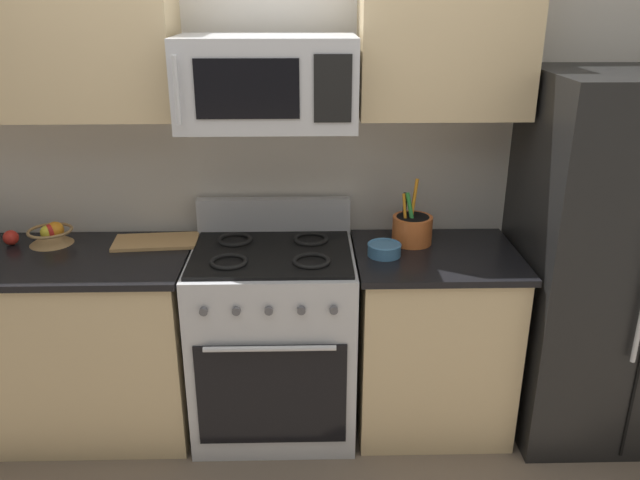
{
  "coord_description": "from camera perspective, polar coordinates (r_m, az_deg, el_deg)",
  "views": [
    {
      "loc": [
        0.16,
        -2.09,
        2.05
      ],
      "look_at": [
        0.22,
        0.51,
        1.03
      ],
      "focal_mm": 35.86,
      "sensor_mm": 36.0,
      "label": 1
    }
  ],
  "objects": [
    {
      "name": "refrigerator",
      "position": [
        3.29,
        24.84,
        -1.72
      ],
      "size": [
        0.87,
        0.75,
        1.73
      ],
      "color": "black",
      "rests_on": "ground"
    },
    {
      "name": "upper_cabinets_right",
      "position": [
        2.96,
        11.21,
        18.27
      ],
      "size": [
        0.75,
        0.34,
        0.78
      ],
      "color": "tan"
    },
    {
      "name": "wall_back",
      "position": [
        3.21,
        -4.2,
        7.84
      ],
      "size": [
        8.0,
        0.1,
        2.6
      ],
      "primitive_type": "cube",
      "color": "beige",
      "rests_on": "ground"
    },
    {
      "name": "upper_cabinets_left",
      "position": [
        3.14,
        -25.01,
        16.92
      ],
      "size": [
        1.28,
        0.34,
        0.78
      ],
      "color": "tan"
    },
    {
      "name": "microwave",
      "position": [
        2.78,
        -4.76,
        13.85
      ],
      "size": [
        0.75,
        0.44,
        0.38
      ],
      "color": "#B2B5BA"
    },
    {
      "name": "apple_loose",
      "position": [
        3.39,
        -25.87,
        0.19
      ],
      "size": [
        0.07,
        0.07,
        0.07
      ],
      "primitive_type": "sphere",
      "color": "red",
      "rests_on": "counter_left"
    },
    {
      "name": "range_oven",
      "position": [
        3.15,
        -4.11,
        -8.64
      ],
      "size": [
        0.76,
        0.68,
        1.09
      ],
      "color": "#B2B5BA",
      "rests_on": "ground"
    },
    {
      "name": "cutting_board",
      "position": [
        3.18,
        -14.42,
        -0.14
      ],
      "size": [
        0.41,
        0.24,
        0.02
      ],
      "primitive_type": "cube",
      "rotation": [
        0.0,
        0.0,
        0.08
      ],
      "color": "tan",
      "rests_on": "counter_left"
    },
    {
      "name": "utensil_crock",
      "position": [
        3.09,
        8.22,
        1.02
      ],
      "size": [
        0.19,
        0.19,
        0.31
      ],
      "color": "#D1662D",
      "rests_on": "counter_right"
    },
    {
      "name": "counter_left",
      "position": [
        3.37,
        -22.18,
        -8.5
      ],
      "size": [
        1.29,
        0.64,
        0.91
      ],
      "color": "tan",
      "rests_on": "ground"
    },
    {
      "name": "counter_right",
      "position": [
        3.21,
        9.9,
        -8.64
      ],
      "size": [
        0.76,
        0.64,
        0.91
      ],
      "color": "tan",
      "rests_on": "ground"
    },
    {
      "name": "fruit_basket",
      "position": [
        3.32,
        -22.87,
        0.45
      ],
      "size": [
        0.21,
        0.21,
        0.1
      ],
      "color": "#9E7A4C",
      "rests_on": "counter_left"
    },
    {
      "name": "prep_bowl",
      "position": [
        2.94,
        5.76,
        -0.81
      ],
      "size": [
        0.16,
        0.16,
        0.06
      ],
      "color": "teal",
      "rests_on": "counter_right"
    }
  ]
}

